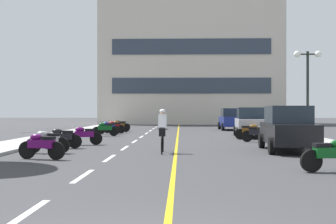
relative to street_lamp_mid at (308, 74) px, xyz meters
name	(u,v)px	position (x,y,z in m)	size (l,w,h in m)	color
ground_plane	(173,138)	(-7.18, 2.65, -3.59)	(140.00, 140.00, 0.00)	#38383A
curb_left	(67,134)	(-14.38, 5.65, -3.53)	(2.40, 72.00, 0.12)	#A8A8A3
curb_right	(283,134)	(0.02, 5.65, -3.53)	(2.40, 72.00, 0.12)	#A8A8A3
lane_dash_0	(25,215)	(-9.18, -16.35, -3.58)	(0.14, 2.20, 0.01)	silver
lane_dash_1	(83,176)	(-9.18, -12.35, -3.58)	(0.14, 2.20, 0.01)	silver
lane_dash_2	(110,158)	(-9.18, -8.35, -3.58)	(0.14, 2.20, 0.01)	silver
lane_dash_3	(125,148)	(-9.18, -4.35, -3.58)	(0.14, 2.20, 0.01)	silver
lane_dash_4	(135,141)	(-9.18, -0.35, -3.58)	(0.14, 2.20, 0.01)	silver
lane_dash_5	(141,137)	(-9.18, 3.65, -3.58)	(0.14, 2.20, 0.01)	silver
lane_dash_6	(147,133)	(-9.18, 7.65, -3.58)	(0.14, 2.20, 0.01)	silver
lane_dash_7	(150,131)	(-9.18, 11.65, -3.58)	(0.14, 2.20, 0.01)	silver
lane_dash_8	(154,129)	(-9.18, 15.65, -3.58)	(0.14, 2.20, 0.01)	silver
lane_dash_9	(156,127)	(-9.18, 19.65, -3.58)	(0.14, 2.20, 0.01)	silver
lane_dash_10	(158,125)	(-9.18, 23.65, -3.58)	(0.14, 2.20, 0.01)	silver
lane_dash_11	(160,124)	(-9.18, 27.65, -3.58)	(0.14, 2.20, 0.01)	silver
centre_line_yellow	(178,135)	(-6.93, 5.65, -3.58)	(0.12, 66.00, 0.01)	gold
office_building	(190,64)	(-5.52, 31.26, 3.93)	(21.83, 9.34, 15.04)	beige
street_lamp_mid	(308,74)	(0.00, 0.00, 0.00)	(1.46, 0.36, 4.68)	black
parked_car_near	(288,128)	(-2.43, -5.60, -2.67)	(2.10, 4.28, 1.82)	black
parked_car_mid	(250,122)	(-2.41, 3.76, -2.67)	(2.16, 4.31, 1.82)	black
parked_car_far	(231,119)	(-2.49, 13.24, -2.67)	(1.96, 4.22, 1.82)	black
motorcycle_2	(331,154)	(-2.74, -11.44, -3.12)	(1.69, 0.62, 0.92)	black
motorcycle_3	(41,145)	(-11.41, -8.76, -3.12)	(1.68, 0.66, 0.92)	black
motorcycle_4	(47,141)	(-11.83, -6.79, -3.12)	(1.70, 0.60, 0.92)	black
motorcycle_5	(62,138)	(-11.86, -4.68, -3.12)	(1.70, 0.60, 0.92)	black
motorcycle_6	(84,135)	(-11.32, -2.79, -3.12)	(1.68, 0.66, 0.92)	black
motorcycle_7	(258,133)	(-2.74, -0.70, -3.12)	(1.68, 0.66, 0.92)	black
motorcycle_8	(250,131)	(-2.82, 1.28, -3.12)	(1.70, 0.60, 0.92)	black
motorcycle_9	(105,129)	(-11.58, 4.35, -3.12)	(1.70, 0.60, 0.92)	black
motorcycle_10	(108,127)	(-11.71, 6.37, -3.12)	(1.69, 0.60, 0.92)	black
motorcycle_11	(114,127)	(-11.56, 7.84, -3.12)	(1.66, 0.72, 0.92)	black
motorcycle_12	(119,126)	(-11.47, 9.63, -3.12)	(1.70, 0.60, 0.92)	black
motorcycle_13	(120,125)	(-11.64, 11.33, -3.12)	(1.67, 0.69, 0.92)	black
cyclist_rider	(162,130)	(-7.45, -6.44, -2.70)	(0.42, 1.77, 1.71)	black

